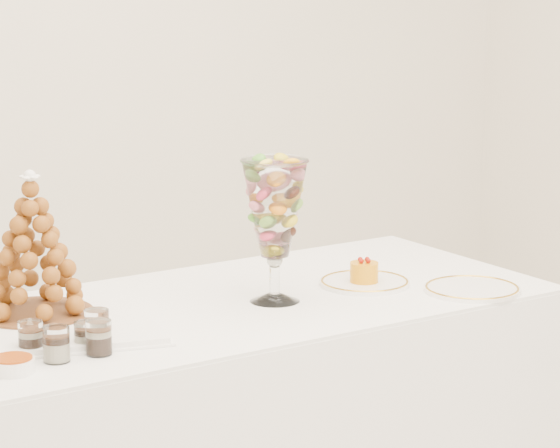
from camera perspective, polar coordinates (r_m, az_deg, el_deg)
buffet_table at (r=3.35m, az=-3.97°, el=-9.56°), size 1.88×0.76×0.71m
lace_tray at (r=3.10m, az=-10.51°, el=-4.39°), size 0.64×0.54×0.02m
macaron_vase at (r=3.25m, az=-0.23°, el=0.59°), size 0.16×0.16×0.35m
cake_plate at (r=3.46m, az=3.66°, el=-2.54°), size 0.24×0.24×0.01m
spare_plate at (r=3.43m, az=8.26°, el=-2.80°), size 0.25×0.25×0.01m
verrine_a at (r=2.93m, az=-10.67°, el=-4.84°), size 0.07×0.07×0.07m
verrine_b at (r=2.94m, az=-8.39°, el=-4.77°), size 0.06×0.06×0.06m
verrine_c at (r=2.99m, az=-7.89°, el=-4.37°), size 0.06×0.06×0.08m
verrine_d at (r=2.87m, az=-9.60°, el=-5.12°), size 0.07×0.07×0.08m
verrine_e at (r=2.90m, az=-7.81°, el=-4.86°), size 0.07×0.07×0.08m
ramekin_front at (r=2.82m, az=-11.43°, el=-5.99°), size 0.09×0.09×0.03m
croquembouche at (r=3.14m, az=-10.60°, el=-0.88°), size 0.27×0.27×0.34m
mousse_cake at (r=3.44m, az=3.64°, el=-2.07°), size 0.07×0.07×0.06m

